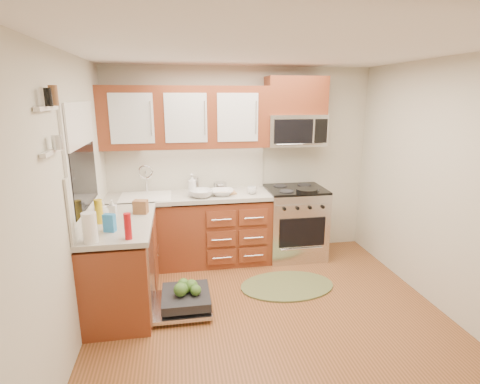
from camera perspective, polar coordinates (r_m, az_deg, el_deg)
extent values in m
plane|color=brown|center=(3.91, 4.75, -18.64)|extent=(3.50, 3.50, 0.00)
plane|color=white|center=(3.30, 5.71, 20.78)|extent=(3.50, 3.50, 0.00)
cube|color=beige|center=(5.07, 0.14, 4.43)|extent=(3.50, 0.04, 2.50)
cube|color=beige|center=(1.87, 19.37, -14.58)|extent=(3.50, 0.04, 2.50)
cube|color=beige|center=(3.41, -24.62, -1.91)|extent=(0.04, 3.50, 2.50)
cube|color=beige|center=(4.19, 28.99, 0.46)|extent=(0.04, 3.50, 2.50)
cube|color=brown|center=(4.92, -7.65, -5.96)|extent=(2.05, 0.60, 0.85)
cube|color=brown|center=(4.11, -17.45, -10.80)|extent=(0.60, 1.25, 0.85)
cube|color=#B0ACA1|center=(4.77, -7.84, -0.65)|extent=(2.07, 0.64, 0.05)
cube|color=#B0ACA1|center=(3.94, -17.83, -4.52)|extent=(0.64, 1.27, 0.05)
cube|color=beige|center=(4.99, -8.08, 3.66)|extent=(2.05, 0.02, 0.57)
cube|color=beige|center=(3.91, -22.46, -0.33)|extent=(0.02, 1.25, 0.57)
cube|color=brown|center=(4.98, 8.48, 14.34)|extent=(0.76, 0.35, 0.47)
cube|color=white|center=(3.77, -23.15, 9.48)|extent=(0.02, 0.96, 0.40)
cube|color=white|center=(2.95, -27.39, 11.27)|extent=(0.04, 0.40, 0.03)
cube|color=white|center=(2.97, -26.72, 5.51)|extent=(0.04, 0.40, 0.03)
cylinder|color=black|center=(4.77, 10.15, 0.20)|extent=(0.30, 0.30, 0.05)
cylinder|color=silver|center=(4.93, -3.05, 0.89)|extent=(0.22, 0.22, 0.11)
cube|color=tan|center=(4.76, -2.36, -0.12)|extent=(0.29, 0.20, 0.02)
cylinder|color=silver|center=(4.95, -6.90, 1.27)|extent=(0.12, 0.12, 0.17)
cylinder|color=white|center=(3.41, -21.92, -5.05)|extent=(0.14, 0.14, 0.26)
cylinder|color=gold|center=(3.88, -20.72, -2.80)|extent=(0.10, 0.10, 0.24)
cylinder|color=#AF0E14|center=(3.38, -16.73, -5.03)|extent=(0.08, 0.08, 0.23)
cube|color=brown|center=(4.08, -14.90, -2.20)|extent=(0.16, 0.13, 0.14)
cube|color=#297DC1|center=(3.62, -19.26, -4.47)|extent=(0.12, 0.09, 0.17)
imported|color=#999999|center=(4.68, -2.77, -0.06)|extent=(0.31, 0.31, 0.07)
imported|color=#999999|center=(4.61, -5.91, -0.24)|extent=(0.37, 0.37, 0.09)
imported|color=#999999|center=(4.73, 1.83, 0.26)|extent=(0.16, 0.16, 0.09)
imported|color=#999999|center=(4.62, -7.32, 1.01)|extent=(0.12, 0.12, 0.28)
imported|color=#999999|center=(4.08, -18.89, -2.29)|extent=(0.08, 0.09, 0.17)
imported|color=#999999|center=(4.08, -20.15, -2.46)|extent=(0.13, 0.13, 0.16)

